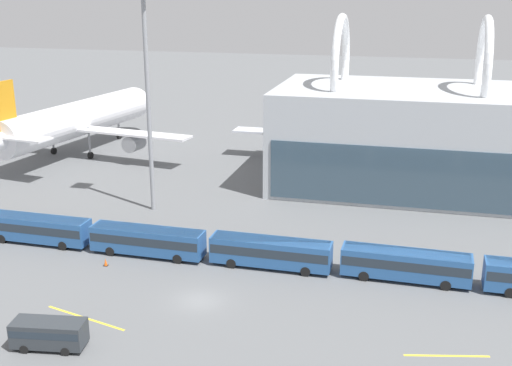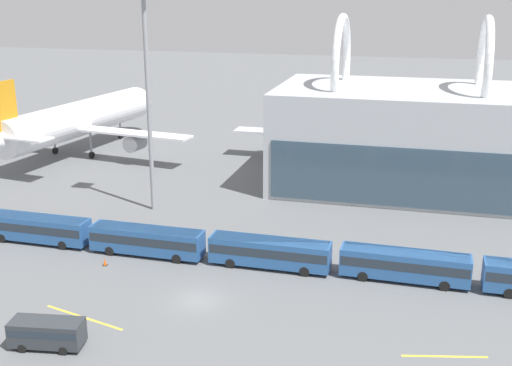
# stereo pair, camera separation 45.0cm
# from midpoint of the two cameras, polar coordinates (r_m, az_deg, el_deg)

# --- Properties ---
(ground_plane) EXTENTS (440.00, 440.00, 0.00)m
(ground_plane) POSITION_cam_midpoint_polar(r_m,az_deg,el_deg) (59.43, -5.26, -10.38)
(ground_plane) COLOR slate
(airliner_at_gate_near) EXTENTS (44.39, 41.93, 14.44)m
(airliner_at_gate_near) POSITION_cam_midpoint_polar(r_m,az_deg,el_deg) (112.08, -16.00, 5.39)
(airliner_at_gate_near) COLOR white
(airliner_at_gate_near) RESTS_ON ground_plane
(airliner_at_gate_far) EXTENTS (45.67, 42.88, 13.53)m
(airliner_at_gate_far) POSITION_cam_midpoint_polar(r_m,az_deg,el_deg) (105.04, 10.22, 4.59)
(airliner_at_gate_far) COLOR silver
(airliner_at_gate_far) RESTS_ON ground_plane
(shuttle_bus_1) EXTENTS (12.33, 2.77, 3.01)m
(shuttle_bus_1) POSITION_cam_midpoint_polar(r_m,az_deg,el_deg) (75.22, -19.05, -3.76)
(shuttle_bus_1) COLOR #285693
(shuttle_bus_1) RESTS_ON ground_plane
(shuttle_bus_2) EXTENTS (12.33, 2.76, 3.01)m
(shuttle_bus_2) POSITION_cam_midpoint_polar(r_m,az_deg,el_deg) (68.84, -9.81, -4.98)
(shuttle_bus_2) COLOR #285693
(shuttle_bus_2) RESTS_ON ground_plane
(shuttle_bus_3) EXTENTS (12.31, 2.70, 3.01)m
(shuttle_bus_3) POSITION_cam_midpoint_polar(r_m,az_deg,el_deg) (65.02, 1.11, -6.06)
(shuttle_bus_3) COLOR #285693
(shuttle_bus_3) RESTS_ON ground_plane
(shuttle_bus_4) EXTENTS (12.34, 2.81, 3.01)m
(shuttle_bus_4) POSITION_cam_midpoint_polar(r_m,az_deg,el_deg) (63.84, 12.96, -6.97)
(shuttle_bus_4) COLOR #285693
(shuttle_bus_4) RESTS_ON ground_plane
(service_van_foreground) EXTENTS (5.97, 3.00, 2.28)m
(service_van_foreground) POSITION_cam_midpoint_polar(r_m,az_deg,el_deg) (54.20, -18.16, -12.49)
(service_van_foreground) COLOR #2D3338
(service_van_foreground) RESTS_ON ground_plane
(floodlight_mast) EXTENTS (2.37, 2.37, 27.04)m
(floodlight_mast) POSITION_cam_midpoint_polar(r_m,az_deg,el_deg) (79.36, -9.84, 9.59)
(floodlight_mast) COLOR gray
(floodlight_mast) RESTS_ON ground_plane
(lane_stripe_0) EXTENTS (8.42, 2.44, 0.01)m
(lane_stripe_0) POSITION_cam_midpoint_polar(r_m,az_deg,el_deg) (58.32, -15.14, -11.50)
(lane_stripe_0) COLOR yellow
(lane_stripe_0) RESTS_ON ground_plane
(lane_stripe_2) EXTENTS (6.52, 1.69, 0.01)m
(lane_stripe_2) POSITION_cam_midpoint_polar(r_m,az_deg,el_deg) (53.29, 16.36, -14.53)
(lane_stripe_2) COLOR yellow
(lane_stripe_2) RESTS_ON ground_plane
(traffic_cone_0) EXTENTS (0.46, 0.46, 0.80)m
(traffic_cone_0) POSITION_cam_midpoint_polar(r_m,az_deg,el_deg) (67.73, -13.41, -6.86)
(traffic_cone_0) COLOR black
(traffic_cone_0) RESTS_ON ground_plane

